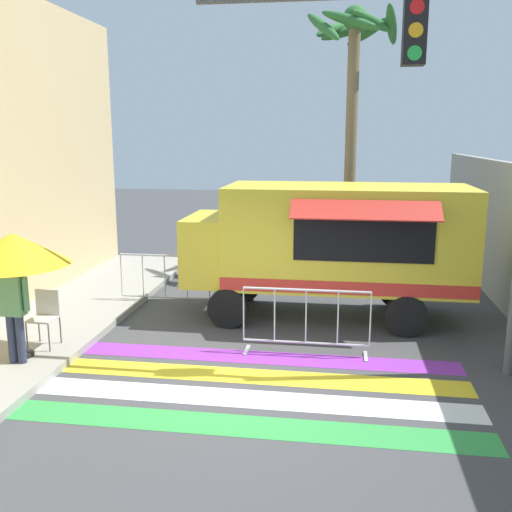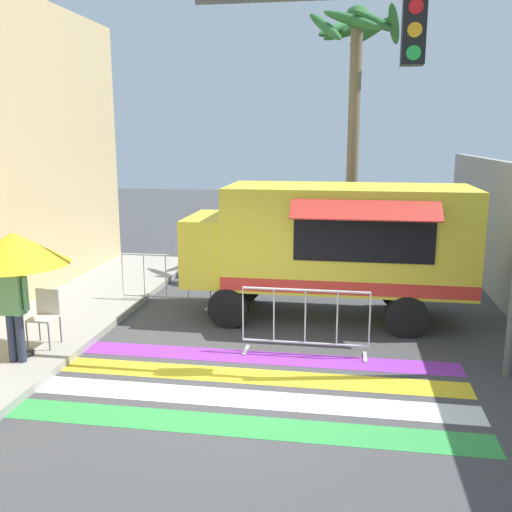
{
  "view_description": "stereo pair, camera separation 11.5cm",
  "coord_description": "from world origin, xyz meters",
  "px_view_note": "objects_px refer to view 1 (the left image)",
  "views": [
    {
      "loc": [
        1.2,
        -7.71,
        3.6
      ],
      "look_at": [
        -0.29,
        2.28,
        1.46
      ],
      "focal_mm": 40.0,
      "sensor_mm": 36.0,
      "label": 1
    },
    {
      "loc": [
        1.32,
        -7.69,
        3.6
      ],
      "look_at": [
        -0.29,
        2.28,
        1.46
      ],
      "focal_mm": 40.0,
      "sensor_mm": 36.0,
      "label": 2
    }
  ],
  "objects_px": {
    "traffic_signal_pole": "(459,99)",
    "barricade_side": "(165,281)",
    "vendor_person": "(13,305)",
    "palm_tree": "(353,78)",
    "barricade_front": "(306,322)",
    "food_truck": "(325,239)",
    "patio_umbrella": "(13,250)",
    "folding_chair": "(45,312)"
  },
  "relations": [
    {
      "from": "patio_umbrella",
      "to": "barricade_front",
      "type": "xyz_separation_m",
      "value": [
        4.47,
        1.07,
        -1.31
      ]
    },
    {
      "from": "traffic_signal_pole",
      "to": "food_truck",
      "type": "bearing_deg",
      "value": 127.82
    },
    {
      "from": "vendor_person",
      "to": "palm_tree",
      "type": "bearing_deg",
      "value": 44.96
    },
    {
      "from": "folding_chair",
      "to": "food_truck",
      "type": "bearing_deg",
      "value": 13.8
    },
    {
      "from": "vendor_person",
      "to": "palm_tree",
      "type": "distance_m",
      "value": 9.56
    },
    {
      "from": "barricade_front",
      "to": "palm_tree",
      "type": "height_order",
      "value": "palm_tree"
    },
    {
      "from": "patio_umbrella",
      "to": "folding_chair",
      "type": "xyz_separation_m",
      "value": [
        0.14,
        0.54,
        -1.17
      ]
    },
    {
      "from": "palm_tree",
      "to": "food_truck",
      "type": "bearing_deg",
      "value": -97.68
    },
    {
      "from": "barricade_front",
      "to": "barricade_side",
      "type": "relative_size",
      "value": 1.08
    },
    {
      "from": "food_truck",
      "to": "folding_chair",
      "type": "distance_m",
      "value": 5.33
    },
    {
      "from": "folding_chair",
      "to": "palm_tree",
      "type": "distance_m",
      "value": 9.12
    },
    {
      "from": "patio_umbrella",
      "to": "vendor_person",
      "type": "relative_size",
      "value": 1.23
    },
    {
      "from": "barricade_side",
      "to": "palm_tree",
      "type": "height_order",
      "value": "palm_tree"
    },
    {
      "from": "traffic_signal_pole",
      "to": "palm_tree",
      "type": "distance_m",
      "value": 6.32
    },
    {
      "from": "food_truck",
      "to": "barricade_front",
      "type": "height_order",
      "value": "food_truck"
    },
    {
      "from": "patio_umbrella",
      "to": "traffic_signal_pole",
      "type": "bearing_deg",
      "value": 6.15
    },
    {
      "from": "patio_umbrella",
      "to": "palm_tree",
      "type": "height_order",
      "value": "palm_tree"
    },
    {
      "from": "traffic_signal_pole",
      "to": "vendor_person",
      "type": "height_order",
      "value": "traffic_signal_pole"
    },
    {
      "from": "patio_umbrella",
      "to": "barricade_front",
      "type": "height_order",
      "value": "patio_umbrella"
    },
    {
      "from": "patio_umbrella",
      "to": "folding_chair",
      "type": "distance_m",
      "value": 1.3
    },
    {
      "from": "traffic_signal_pole",
      "to": "vendor_person",
      "type": "bearing_deg",
      "value": -171.61
    },
    {
      "from": "barricade_front",
      "to": "food_truck",
      "type": "bearing_deg",
      "value": 83.8
    },
    {
      "from": "vendor_person",
      "to": "barricade_front",
      "type": "xyz_separation_m",
      "value": [
        4.39,
        1.32,
        -0.49
      ]
    },
    {
      "from": "vendor_person",
      "to": "palm_tree",
      "type": "xyz_separation_m",
      "value": [
        5.11,
        7.06,
        3.92
      ]
    },
    {
      "from": "traffic_signal_pole",
      "to": "patio_umbrella",
      "type": "relative_size",
      "value": 3.01
    },
    {
      "from": "traffic_signal_pole",
      "to": "patio_umbrella",
      "type": "distance_m",
      "value": 7.0
    },
    {
      "from": "barricade_side",
      "to": "barricade_front",
      "type": "bearing_deg",
      "value": -36.31
    },
    {
      "from": "food_truck",
      "to": "traffic_signal_pole",
      "type": "height_order",
      "value": "traffic_signal_pole"
    },
    {
      "from": "patio_umbrella",
      "to": "food_truck",
      "type": "bearing_deg",
      "value": 33.93
    },
    {
      "from": "food_truck",
      "to": "barricade_side",
      "type": "xyz_separation_m",
      "value": [
        -3.37,
        0.22,
        -1.03
      ]
    },
    {
      "from": "food_truck",
      "to": "vendor_person",
      "type": "distance_m",
      "value": 5.76
    },
    {
      "from": "barricade_side",
      "to": "palm_tree",
      "type": "xyz_separation_m",
      "value": [
        3.86,
        3.43,
        4.42
      ]
    },
    {
      "from": "traffic_signal_pole",
      "to": "folding_chair",
      "type": "relative_size",
      "value": 6.44
    },
    {
      "from": "folding_chair",
      "to": "barricade_side",
      "type": "distance_m",
      "value": 3.08
    },
    {
      "from": "folding_chair",
      "to": "barricade_front",
      "type": "height_order",
      "value": "barricade_front"
    },
    {
      "from": "food_truck",
      "to": "traffic_signal_pole",
      "type": "xyz_separation_m",
      "value": [
        1.9,
        -2.45,
        2.51
      ]
    },
    {
      "from": "patio_umbrella",
      "to": "vendor_person",
      "type": "bearing_deg",
      "value": -72.9
    },
    {
      "from": "folding_chair",
      "to": "palm_tree",
      "type": "relative_size",
      "value": 0.14
    },
    {
      "from": "traffic_signal_pole",
      "to": "barricade_side",
      "type": "xyz_separation_m",
      "value": [
        -5.27,
        2.67,
        -3.54
      ]
    },
    {
      "from": "vendor_person",
      "to": "barricade_side",
      "type": "xyz_separation_m",
      "value": [
        1.24,
        3.63,
        -0.5
      ]
    },
    {
      "from": "vendor_person",
      "to": "palm_tree",
      "type": "relative_size",
      "value": 0.25
    },
    {
      "from": "barricade_front",
      "to": "folding_chair",
      "type": "bearing_deg",
      "value": -173.0
    }
  ]
}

